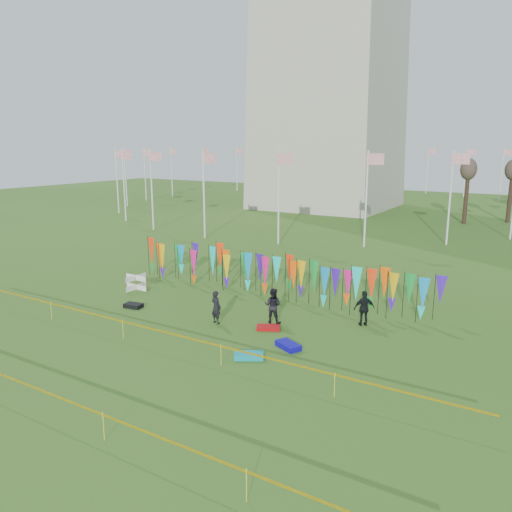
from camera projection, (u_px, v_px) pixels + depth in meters
The scene contains 13 objects.
ground at pixel (185, 336), 22.47m from camera, with size 160.00×160.00×0.00m, color #325818.
flagpole_ring at pixel (327, 178), 68.70m from camera, with size 57.40×56.16×8.00m.
banner_row at pixel (271, 270), 28.14m from camera, with size 18.64×0.64×2.39m.
caution_tape_near at pixel (155, 330), 21.02m from camera, with size 26.00×0.02×0.90m.
caution_tape_far at pixel (29, 387), 16.12m from camera, with size 26.00×0.02×0.90m.
box_kite at pixel (136, 282), 29.57m from camera, with size 0.82×0.82×0.91m.
person_left at pixel (216, 307), 23.94m from camera, with size 0.59×0.43×1.62m, color black.
person_mid at pixel (273, 306), 24.00m from camera, with size 0.84×0.52×1.73m, color black.
person_right at pixel (364, 308), 23.61m from camera, with size 1.00×0.57×1.71m, color black.
kite_bag_turquoise at pixel (249, 356), 20.11m from camera, with size 1.17×0.59×0.23m, color #0B9CB3.
kite_bag_blue at pixel (288, 345), 21.11m from camera, with size 1.15×0.60×0.24m, color #110AAC.
kite_bag_red at pixel (268, 328), 23.23m from camera, with size 1.08×0.50×0.20m, color #B20B0F.
kite_bag_black at pixel (133, 306), 26.40m from camera, with size 0.95×0.55×0.22m, color black.
Camera 1 is at (13.77, -16.36, 8.42)m, focal length 35.00 mm.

